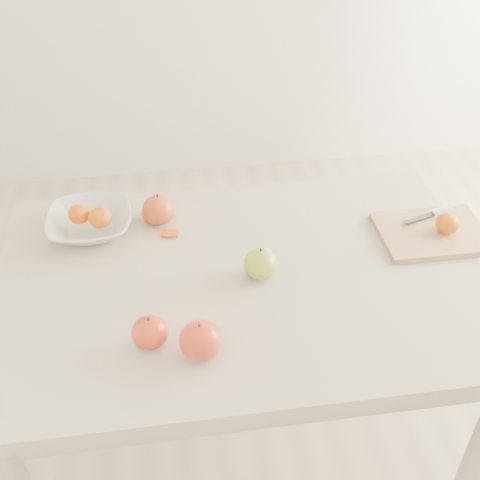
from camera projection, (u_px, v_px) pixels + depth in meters
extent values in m
plane|color=#C6B293|center=(242.00, 450.00, 1.93)|extent=(3.50, 3.50, 0.00)
cube|color=beige|center=(243.00, 281.00, 1.48)|extent=(1.20, 0.80, 0.04)
cylinder|color=#BCAA8E|center=(59.00, 314.00, 1.91)|extent=(0.06, 0.06, 0.71)
cylinder|color=#BCAA8E|center=(385.00, 282.00, 2.04)|extent=(0.06, 0.06, 0.71)
cylinder|color=#BCAA8E|center=(475.00, 461.00, 1.51)|extent=(0.06, 0.06, 0.71)
cube|color=tan|center=(432.00, 233.00, 1.59)|extent=(0.28, 0.21, 0.02)
ellipsoid|color=#D36207|center=(447.00, 223.00, 1.56)|extent=(0.06, 0.06, 0.05)
imported|color=silver|center=(90.00, 223.00, 1.59)|extent=(0.22, 0.22, 0.06)
ellipsoid|color=#CD6307|center=(79.00, 214.00, 1.58)|extent=(0.06, 0.06, 0.05)
ellipsoid|color=#DB5F07|center=(100.00, 217.00, 1.57)|extent=(0.06, 0.06, 0.05)
cube|color=orange|center=(154.00, 217.00, 1.65)|extent=(0.07, 0.06, 0.01)
cube|color=#CE520E|center=(170.00, 234.00, 1.59)|extent=(0.05, 0.04, 0.01)
cube|color=silver|center=(443.00, 210.00, 1.64)|extent=(0.08, 0.04, 0.01)
cube|color=#36383D|center=(419.00, 218.00, 1.61)|extent=(0.10, 0.04, 0.00)
ellipsoid|color=#78A11C|center=(260.00, 263.00, 1.44)|extent=(0.08, 0.08, 0.08)
ellipsoid|color=maroon|center=(159.00, 209.00, 1.62)|extent=(0.09, 0.09, 0.08)
ellipsoid|color=#A62F1E|center=(150.00, 332.00, 1.27)|extent=(0.08, 0.08, 0.07)
ellipsoid|color=#92040B|center=(200.00, 340.00, 1.25)|extent=(0.09, 0.09, 0.08)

